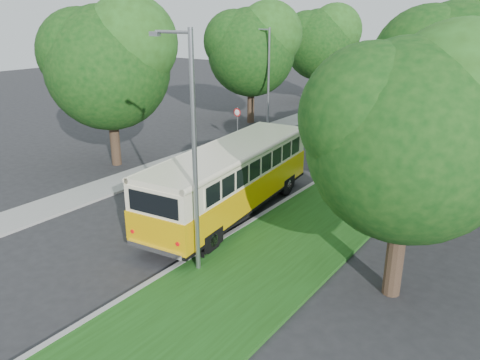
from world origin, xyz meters
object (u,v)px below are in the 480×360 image
Objects in this scene: lamppost_far at (267,76)px; car_grey at (405,111)px; lamppost_near at (192,148)px; vintage_bus at (231,181)px; car_blue at (394,119)px; car_silver at (347,147)px; car_white at (343,141)px.

lamppost_far is 13.46m from car_grey.
vintage_bus is at bearing 112.46° from lamppost_near.
lamppost_far is 10.44m from car_blue.
lamppost_near is 16.09m from car_silver.
lamppost_far is 1.90× the size of car_silver.
lamppost_far is at bearing -179.81° from car_white.
vintage_bus reaches higher than car_silver.
lamppost_near reaches higher than vintage_bus.
lamppost_far is 15.84m from vintage_bus.
lamppost_far is at bearing -125.76° from car_blue.
car_white is at bearing -84.73° from car_grey.
lamppost_near is at bearing -73.77° from vintage_bus.
car_white is 0.83× the size of car_blue.
lamppost_near is at bearing -64.29° from lamppost_far.
car_grey is at bearing 109.61° from car_blue.
car_blue reaches higher than car_white.
car_white is 0.96× the size of car_grey.
lamppost_near is at bearing -80.87° from car_grey.
car_grey is at bearing 83.97° from vintage_bus.
car_silver reaches higher than car_grey.
lamppost_near reaches higher than lamppost_far.
lamppost_near reaches higher than car_silver.
car_white is (-0.10, 12.08, -0.83)m from vintage_bus.
lamppost_near is 0.76× the size of vintage_bus.
vintage_bus is 2.66× the size of car_silver.
car_grey is at bearing 57.75° from lamppost_far.
lamppost_near is 25.30m from car_blue.
vintage_bus is 1.97× the size of car_blue.
lamppost_near reaches higher than car_grey.
lamppost_far is 0.72× the size of vintage_bus.
lamppost_near reaches higher than car_blue.
lamppost_near reaches higher than car_white.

